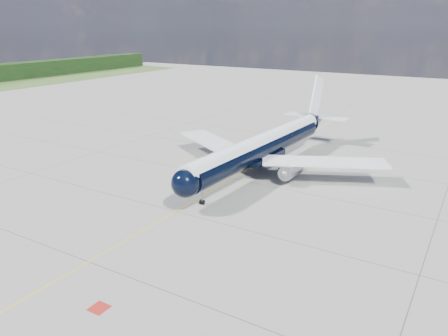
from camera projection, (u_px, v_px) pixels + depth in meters
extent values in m
plane|color=gray|center=(247.00, 170.00, 73.90)|extent=(320.00, 320.00, 0.00)
cube|color=yellow|center=(232.00, 179.00, 69.83)|extent=(0.16, 160.00, 0.01)
cube|color=maroon|center=(99.00, 308.00, 38.03)|extent=(1.60, 1.60, 0.01)
cylinder|color=black|center=(261.00, 148.00, 71.50)|extent=(5.47, 37.81, 3.77)
sphere|color=black|center=(186.00, 183.00, 55.82)|extent=(3.94, 3.94, 3.77)
cone|color=black|center=(316.00, 120.00, 89.74)|extent=(4.08, 7.11, 3.77)
cylinder|color=white|center=(261.00, 143.00, 71.21)|extent=(4.74, 39.76, 2.94)
cube|color=black|center=(184.00, 180.00, 55.49)|extent=(2.43, 1.30, 0.55)
cube|color=white|center=(214.00, 143.00, 78.43)|extent=(18.91, 13.96, 0.32)
cube|color=white|center=(324.00, 162.00, 67.48)|extent=(19.33, 12.64, 0.32)
cube|color=black|center=(261.00, 156.00, 71.94)|extent=(4.61, 10.09, 0.99)
cylinder|color=#AEAEB6|center=(222.00, 157.00, 73.96)|extent=(2.43, 4.66, 2.22)
cylinder|color=#AEAEB6|center=(291.00, 170.00, 67.18)|extent=(2.43, 4.66, 2.22)
sphere|color=gray|center=(215.00, 160.00, 72.31)|extent=(1.14, 1.14, 1.09)
sphere|color=gray|center=(285.00, 174.00, 65.54)|extent=(1.14, 1.14, 1.09)
cube|color=white|center=(222.00, 152.00, 73.88)|extent=(0.36, 3.18, 1.09)
cube|color=white|center=(292.00, 165.00, 67.11)|extent=(0.36, 3.18, 1.09)
cube|color=white|center=(317.00, 96.00, 87.76)|extent=(0.60, 6.30, 8.45)
cube|color=white|center=(316.00, 116.00, 89.49)|extent=(13.02, 3.75, 0.22)
cylinder|color=gray|center=(202.00, 196.00, 59.48)|extent=(0.19, 0.19, 2.08)
cylinder|color=black|center=(201.00, 202.00, 59.87)|extent=(0.21, 0.70, 0.69)
cylinder|color=black|center=(203.00, 202.00, 59.66)|extent=(0.21, 0.70, 0.69)
cylinder|color=gray|center=(249.00, 159.00, 75.23)|extent=(0.27, 0.27, 1.88)
cylinder|color=gray|center=(282.00, 166.00, 71.90)|extent=(0.27, 0.27, 1.88)
cylinder|color=black|center=(247.00, 165.00, 75.05)|extent=(0.50, 1.11, 1.09)
cylinder|color=black|center=(250.00, 163.00, 75.91)|extent=(0.50, 1.11, 1.09)
cylinder|color=black|center=(280.00, 171.00, 71.71)|extent=(0.50, 1.11, 1.09)
cylinder|color=black|center=(283.00, 169.00, 72.58)|extent=(0.50, 1.11, 1.09)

